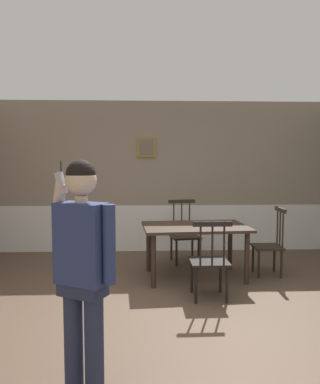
# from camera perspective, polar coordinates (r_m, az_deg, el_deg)

# --- Properties ---
(ground_plane) EXTENTS (7.25, 7.25, 0.00)m
(ground_plane) POSITION_cam_1_polar(r_m,az_deg,el_deg) (4.45, 2.40, -17.91)
(ground_plane) COLOR brown
(room_back_partition) EXTENTS (6.59, 0.17, 2.82)m
(room_back_partition) POSITION_cam_1_polar(r_m,az_deg,el_deg) (7.19, 0.37, 1.90)
(room_back_partition) COLOR gray
(room_back_partition) RESTS_ON ground_plane
(dining_table) EXTENTS (1.57, 1.09, 0.77)m
(dining_table) POSITION_cam_1_polar(r_m,az_deg,el_deg) (5.58, 5.30, -6.01)
(dining_table) COLOR #38281E
(dining_table) RESTS_ON ground_plane
(chair_near_window) EXTENTS (0.43, 0.43, 1.02)m
(chair_near_window) POSITION_cam_1_polar(r_m,az_deg,el_deg) (5.96, 16.20, -7.53)
(chair_near_window) COLOR #2D2319
(chair_near_window) RESTS_ON ground_plane
(chair_by_doorway) EXTENTS (0.47, 0.47, 1.00)m
(chair_by_doorway) POSITION_cam_1_polar(r_m,az_deg,el_deg) (4.79, 7.45, -10.18)
(chair_by_doorway) COLOR black
(chair_by_doorway) RESTS_ON ground_plane
(chair_at_table_head) EXTENTS (0.53, 0.53, 1.04)m
(chair_at_table_head) POSITION_cam_1_polar(r_m,az_deg,el_deg) (6.47, 3.65, -6.27)
(chair_at_table_head) COLOR #2D2319
(chair_at_table_head) RESTS_ON ground_plane
(person_figure) EXTENTS (0.49, 0.35, 1.72)m
(person_figure) POSITION_cam_1_polar(r_m,az_deg,el_deg) (2.82, -11.49, -10.22)
(person_figure) COLOR #282E49
(person_figure) RESTS_ON ground_plane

